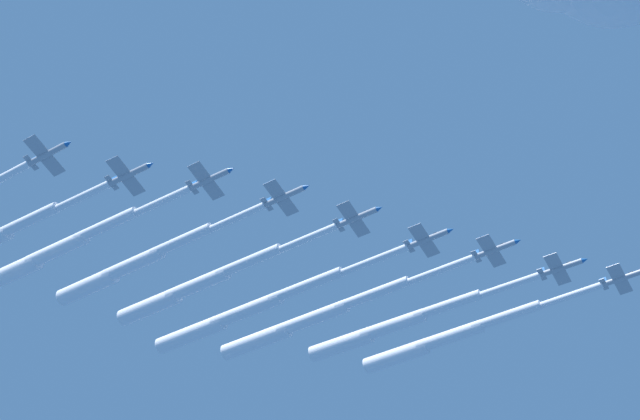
# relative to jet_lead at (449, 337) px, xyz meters

# --- Properties ---
(jet_lead) EXTENTS (53.88, 40.74, 4.00)m
(jet_lead) POSITION_rel_jet_lead_xyz_m (0.00, 0.00, 0.00)
(jet_lead) COLOR #9EA3AD
(jet_port_inner) EXTENTS (52.66, 38.89, 4.03)m
(jet_port_inner) POSITION_rel_jet_lead_xyz_m (-13.10, -4.36, -1.08)
(jet_port_inner) COLOR #9EA3AD
(jet_starboard_inner) EXTENTS (57.93, 44.40, 3.97)m
(jet_starboard_inner) POSITION_rel_jet_lead_xyz_m (-30.49, -3.85, -0.12)
(jet_starboard_inner) COLOR #9EA3AD
(jet_port_mid) EXTENTS (58.11, 44.68, 3.98)m
(jet_port_mid) POSITION_rel_jet_lead_xyz_m (-44.52, -6.79, -1.29)
(jet_port_mid) COLOR #9EA3AD
(jet_starboard_mid) EXTENTS (52.12, 40.45, 4.12)m
(jet_starboard_mid) POSITION_rel_jet_lead_xyz_m (-54.50, -12.72, 0.20)
(jet_starboard_mid) COLOR #9EA3AD
(jet_port_outer) EXTENTS (50.66, 39.49, 4.06)m
(jet_port_outer) POSITION_rel_jet_lead_xyz_m (-67.48, -16.46, 1.52)
(jet_port_outer) COLOR #9EA3AD
(jet_starboard_outer) EXTENTS (52.08, 39.68, 4.11)m
(jet_starboard_outer) POSITION_rel_jet_lead_xyz_m (-82.29, -19.45, 1.58)
(jet_starboard_outer) COLOR #9EA3AD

